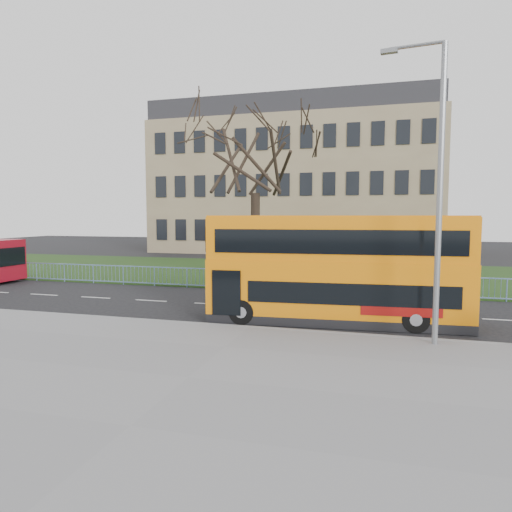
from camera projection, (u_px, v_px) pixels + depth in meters
The scene contains 9 objects.
ground at pixel (261, 320), 17.40m from camera, with size 120.00×120.00×0.00m, color black.
pavement at pixel (188, 380), 10.92m from camera, with size 80.00×10.50×0.12m, color slate.
kerb at pixel (249, 328), 15.91m from camera, with size 80.00×0.20×0.14m, color gray.
grass_verge at pixel (315, 273), 31.12m from camera, with size 80.00×15.40×0.08m, color #203814.
guard_railing at pixel (293, 282), 23.69m from camera, with size 40.00×0.12×1.10m, color #6F90C6, non-canonical shape.
bare_tree at pixel (255, 176), 27.24m from camera, with size 8.75×8.75×12.50m, color black, non-canonical shape.
civic_building at pixel (298, 189), 51.70m from camera, with size 30.00×15.00×14.00m, color #8D785A.
yellow_bus at pixel (336, 266), 16.85m from camera, with size 9.52×2.87×3.93m.
street_lamp at pixel (436, 181), 13.40m from camera, with size 1.88×0.42×8.87m.
Camera 1 is at (4.40, -16.54, 3.98)m, focal length 32.00 mm.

